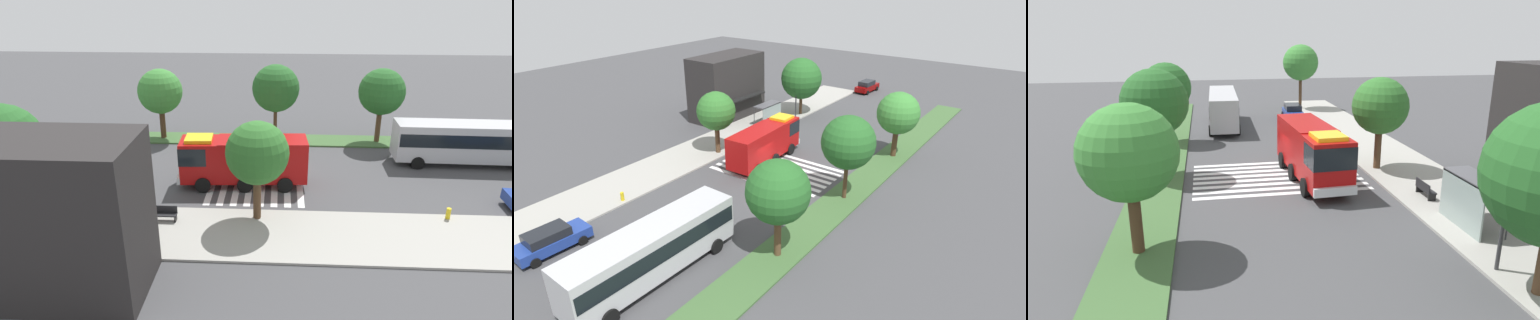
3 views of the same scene
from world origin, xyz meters
The scene contains 18 objects.
ground_plane centered at (0.00, 0.00, 0.00)m, with size 120.00×120.00×0.00m, color #424244.
sidewalk centered at (0.00, 8.84, 0.07)m, with size 60.00×5.66×0.14m, color #9E9B93.
median_strip centered at (0.00, -7.51, 0.07)m, with size 60.00×3.00×0.14m, color #3D6033.
crosswalk centered at (0.88, 0.00, 0.01)m, with size 6.75×10.82×0.01m.
fire_truck centered at (2.08, 2.09, 2.03)m, with size 9.23×3.16×3.68m.
parked_car_west centered at (-17.96, 4.81, 0.85)m, with size 4.85×2.25×1.64m.
parked_car_mid centered at (30.88, 4.81, 0.87)m, with size 4.68×2.14×1.70m.
transit_bus centered at (-15.63, -2.70, 2.04)m, with size 11.38×3.06×3.43m.
bus_stop_shelter centered at (10.21, 7.66, 1.89)m, with size 3.50×1.40×2.46m.
bench_near_shelter centered at (6.21, 7.64, 0.59)m, with size 1.60×0.50×0.90m.
street_lamp centered at (14.15, 6.61, 3.48)m, with size 0.36×0.36×5.60m.
storefront_building centered at (9.95, 13.96, 3.80)m, with size 9.19×5.39×7.60m.
sidewalk_tree_west centered at (0.55, 7.01, 4.40)m, with size 3.78×3.78×6.19m.
sidewalk_tree_east centered at (15.89, 7.01, 4.60)m, with size 5.00×5.00×6.97m.
median_tree_far_west centered at (-9.65, -7.51, 4.70)m, with size 4.06×4.06×6.62m.
median_tree_west centered at (-0.34, -7.51, 4.90)m, with size 4.21×4.21×6.88m.
median_tree_center centered at (10.09, -7.51, 4.48)m, with size 4.03×4.03×6.38m.
fire_hydrant centered at (-11.21, 6.51, 0.49)m, with size 0.28×0.28×0.70m, color gold.
Camera 2 is at (-28.36, -20.61, 17.16)m, focal length 30.11 mm.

